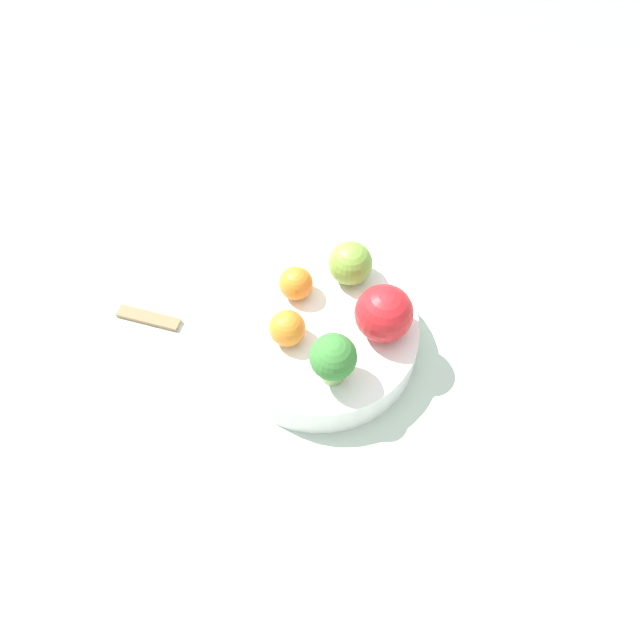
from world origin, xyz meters
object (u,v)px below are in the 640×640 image
Objects in this scene: orange_front at (287,328)px; spoon at (149,318)px; orange_back at (296,283)px; bowl at (320,336)px; apple_red at (384,313)px; broccoli at (333,358)px; apple_green at (350,263)px.

orange_front is 0.19m from spoon.
orange_front reaches higher than orange_back.
spoon is (-0.20, -0.02, -0.02)m from bowl.
apple_red reaches higher than orange_front.
spoon is at bearing -162.28° from orange_back.
orange_back is at bearing 98.65° from orange_front.
bowl is 3.49× the size of apple_red.
bowl is 5.73× the size of orange_back.
broccoli is 0.11m from orange_back.
apple_green is 0.65× the size of spoon.
broccoli is at bearing -117.03° from apple_red.
orange_back is at bearing 17.72° from spoon.
bowl is at bearing 117.53° from broccoli.
apple_green is at bearing 130.30° from apple_red.
orange_back is at bearing 168.36° from apple_red.
apple_green is 0.11m from orange_front.
apple_red reaches higher than spoon.
orange_back is (-0.07, 0.09, -0.02)m from broccoli.
orange_front reaches higher than spoon.
orange_back is at bearing 126.38° from broccoli.
orange_back is (-0.04, 0.03, 0.04)m from bowl.
apple_green is 1.27× the size of orange_front.
bowl is at bearing -101.05° from apple_green.
bowl is at bearing -42.24° from orange_back.
orange_front is (-0.09, -0.04, -0.01)m from apple_red.
apple_red is (0.07, 0.01, 0.05)m from bowl.
apple_green is (-0.02, 0.13, -0.01)m from broccoli.
broccoli is 1.26× the size of apple_green.
apple_red is 1.59× the size of orange_front.
broccoli is 0.08m from apple_red.
broccoli reaches higher than orange_front.
broccoli is 1.65× the size of orange_back.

